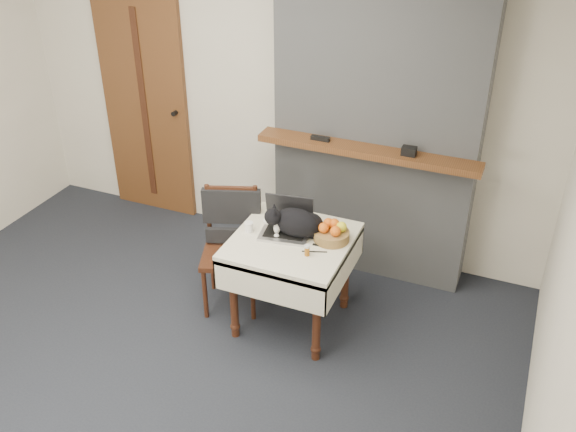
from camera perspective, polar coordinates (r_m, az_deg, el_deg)
name	(u,v)px	position (r m, az deg, el deg)	size (l,w,h in m)	color
ground	(149,382)	(4.35, -12.22, -14.20)	(4.50, 4.50, 0.00)	black
room_shell	(161,97)	(3.72, -11.26, 10.32)	(4.52, 4.01, 2.61)	beige
door	(146,106)	(5.79, -12.53, 9.52)	(0.82, 0.10, 2.00)	brown
chimney	(378,114)	(4.73, 7.98, 9.00)	(1.62, 0.48, 2.60)	gray
side_table	(292,253)	(4.36, 0.31, -3.31)	(0.78, 0.78, 0.70)	#3D2010
laptop	(287,224)	(4.35, -0.11, -0.69)	(0.37, 0.33, 0.25)	#B7B7BC
cat	(298,223)	(4.28, 0.87, -0.64)	(0.48, 0.30, 0.23)	black
cream_jar	(249,227)	(4.37, -3.51, -0.98)	(0.06, 0.06, 0.07)	white
pill_bottle	(307,250)	(4.11, 1.71, -3.05)	(0.04, 0.04, 0.08)	#955512
fruit_basket	(332,233)	(4.27, 3.92, -1.50)	(0.24, 0.24, 0.14)	olive
desk_clutter	(323,246)	(4.22, 3.15, -2.69)	(0.14, 0.02, 0.01)	black
chair	(231,231)	(4.63, -5.06, -1.33)	(0.52, 0.51, 0.91)	#3D2010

